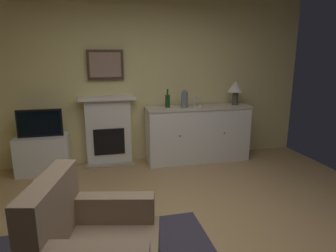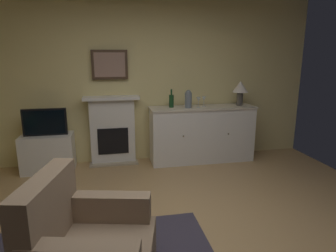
% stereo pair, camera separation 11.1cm
% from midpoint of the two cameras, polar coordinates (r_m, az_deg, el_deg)
% --- Properties ---
extents(ground_plane, '(5.62, 5.06, 0.10)m').
position_cam_midpoint_polar(ground_plane, '(2.95, 1.62, -23.29)').
color(ground_plane, tan).
rests_on(ground_plane, ground).
extents(wall_rear, '(5.62, 0.06, 2.88)m').
position_cam_midpoint_polar(wall_rear, '(4.82, -6.09, 10.16)').
color(wall_rear, '#EAD68C').
rests_on(wall_rear, ground_plane).
extents(fireplace_unit, '(0.87, 0.30, 1.10)m').
position_cam_midpoint_polar(fireplace_unit, '(4.79, -12.12, -0.90)').
color(fireplace_unit, white).
rests_on(fireplace_unit, ground_plane).
extents(framed_picture, '(0.55, 0.04, 0.45)m').
position_cam_midpoint_polar(framed_picture, '(4.70, -12.76, 11.52)').
color(framed_picture, '#473323').
extents(sideboard_cabinet, '(1.71, 0.49, 0.91)m').
position_cam_midpoint_polar(sideboard_cabinet, '(4.89, 5.15, -1.47)').
color(sideboard_cabinet, white).
rests_on(sideboard_cabinet, ground_plane).
extents(table_lamp, '(0.26, 0.26, 0.40)m').
position_cam_midpoint_polar(table_lamp, '(4.99, 12.37, 7.18)').
color(table_lamp, '#4C4742').
rests_on(table_lamp, sideboard_cabinet).
extents(wine_bottle, '(0.08, 0.08, 0.29)m').
position_cam_midpoint_polar(wine_bottle, '(4.68, -0.77, 4.95)').
color(wine_bottle, '#193F1E').
rests_on(wine_bottle, sideboard_cabinet).
extents(wine_glass_left, '(0.07, 0.07, 0.16)m').
position_cam_midpoint_polar(wine_glass_left, '(4.70, 4.50, 5.13)').
color(wine_glass_left, silver).
rests_on(wine_glass_left, sideboard_cabinet).
extents(wine_glass_center, '(0.07, 0.07, 0.16)m').
position_cam_midpoint_polar(wine_glass_center, '(4.79, 5.55, 5.26)').
color(wine_glass_center, silver).
rests_on(wine_glass_center, sideboard_cabinet).
extents(vase_decorative, '(0.11, 0.11, 0.28)m').
position_cam_midpoint_polar(vase_decorative, '(4.65, 2.53, 5.28)').
color(vase_decorative, slate).
rests_on(vase_decorative, sideboard_cabinet).
extents(tv_cabinet, '(0.75, 0.42, 0.57)m').
position_cam_midpoint_polar(tv_cabinet, '(4.79, -23.66, -5.07)').
color(tv_cabinet, white).
rests_on(tv_cabinet, ground_plane).
extents(tv_set, '(0.62, 0.07, 0.40)m').
position_cam_midpoint_polar(tv_set, '(4.65, -24.27, 0.50)').
color(tv_set, black).
rests_on(tv_set, tv_cabinet).
extents(armchair, '(0.96, 0.92, 0.92)m').
position_cam_midpoint_polar(armchair, '(2.32, -15.97, -22.17)').
color(armchair, '#8C7259').
rests_on(armchair, ground_plane).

